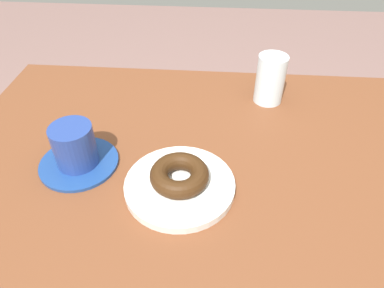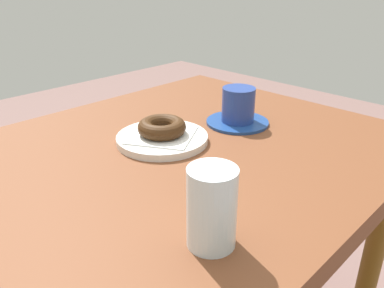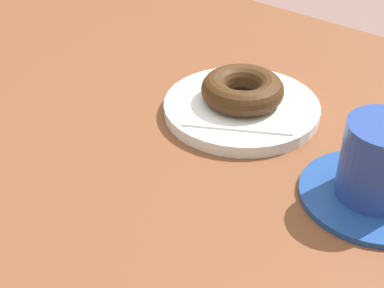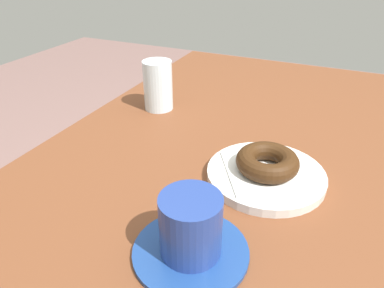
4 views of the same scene
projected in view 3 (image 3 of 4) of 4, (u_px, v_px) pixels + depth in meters
table at (162, 149)px, 0.79m from camera, size 1.18×0.80×0.72m
plate_chocolate_ring at (241, 108)px, 0.72m from camera, size 0.20×0.20×0.02m
napkin_chocolate_ring at (242, 102)px, 0.72m from camera, size 0.19×0.19×0.00m
donut_chocolate_ring at (242, 90)px, 0.71m from camera, size 0.11×0.11×0.03m
coffee_cup at (380, 166)px, 0.57m from camera, size 0.16×0.16×0.09m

